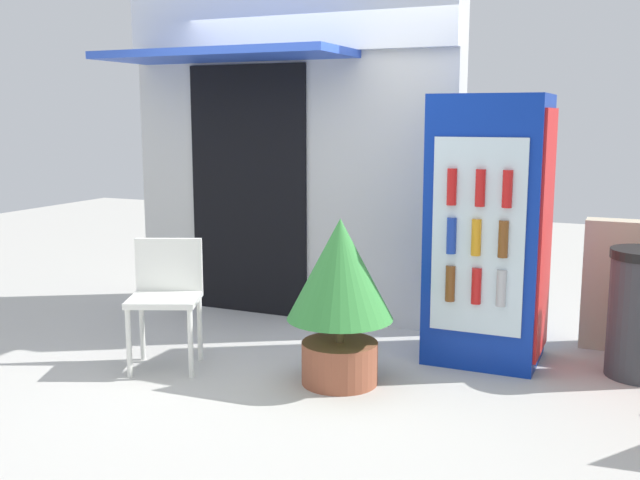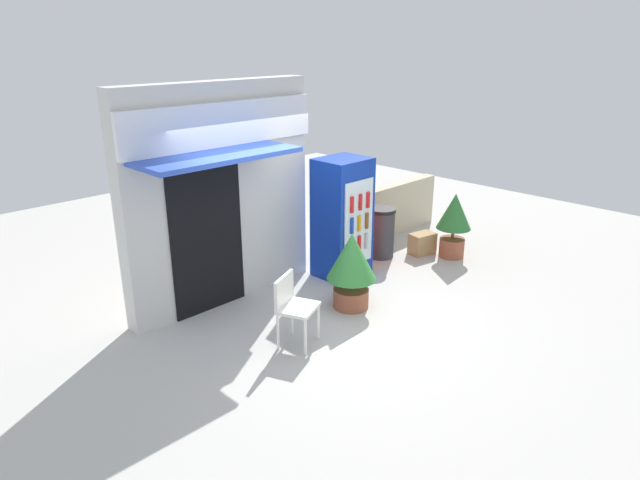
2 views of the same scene
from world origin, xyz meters
The scene contains 5 objects.
ground centered at (0.00, 0.00, 0.00)m, with size 16.00×16.00×0.00m, color beige.
storefront_building centered at (-0.43, 1.33, 1.57)m, with size 2.91×1.06×3.02m.
drink_cooler centered at (1.40, 0.76, 0.92)m, with size 0.78×0.70×1.85m.
plastic_chair centered at (-0.58, -0.26, 0.53)m, with size 0.58×0.56×0.87m.
potted_plant_near_shop centered at (0.64, -0.11, 0.64)m, with size 0.68×0.68×1.08m.
Camera 1 is at (2.36, -4.36, 1.71)m, focal length 41.72 mm.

